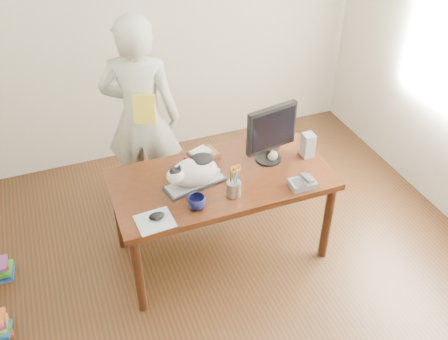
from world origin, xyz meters
TOP-DOWN VIEW (x-y plane):
  - room at (0.00, 0.00)m, footprint 4.50×4.50m
  - desk at (0.00, 0.68)m, footprint 1.60×0.80m
  - keyboard at (-0.21, 0.58)m, footprint 0.47×0.26m
  - cat at (-0.22, 0.58)m, footprint 0.43×0.28m
  - monitor at (0.42, 0.66)m, footprint 0.41×0.23m
  - pen_cup at (0.01, 0.38)m, footprint 0.12×0.12m
  - mousepad at (-0.58, 0.31)m, footprint 0.25×0.23m
  - mouse at (-0.56, 0.33)m, footprint 0.11×0.08m
  - coffee_mug at (-0.28, 0.34)m, footprint 0.17×0.17m
  - phone at (0.50, 0.30)m, footprint 0.19×0.16m
  - speaker at (0.72, 0.62)m, footprint 0.09×0.10m
  - baseball at (0.44, 0.66)m, footprint 0.08×0.08m
  - book_stack at (-0.06, 0.86)m, footprint 0.27×0.23m
  - calculator at (0.49, 0.89)m, footprint 0.20×0.25m
  - person at (-0.39, 1.42)m, footprint 0.75×0.64m
  - held_book at (-0.39, 1.25)m, footprint 0.19×0.16m

SIDE VIEW (x-z plane):
  - desk at x=0.00m, z-range 0.23..0.98m
  - mousepad at x=-0.58m, z-range 0.75..0.76m
  - keyboard at x=-0.21m, z-range 0.75..0.78m
  - mouse at x=-0.56m, z-range 0.75..0.80m
  - phone at x=0.50m, z-range 0.74..0.82m
  - calculator at x=0.49m, z-range 0.75..0.82m
  - book_stack at x=-0.06m, z-range 0.74..0.83m
  - baseball at x=0.44m, z-range 0.75..0.83m
  - coffee_mug at x=-0.28m, z-range 0.75..0.85m
  - pen_cup at x=0.01m, z-range 0.69..0.95m
  - speaker at x=0.72m, z-range 0.75..0.94m
  - person at x=-0.39m, z-range 0.00..1.75m
  - cat at x=-0.22m, z-range 0.75..1.00m
  - monitor at x=0.42m, z-range 0.78..1.24m
  - held_book at x=-0.39m, z-range 0.93..1.17m
  - room at x=0.00m, z-range -0.90..3.60m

